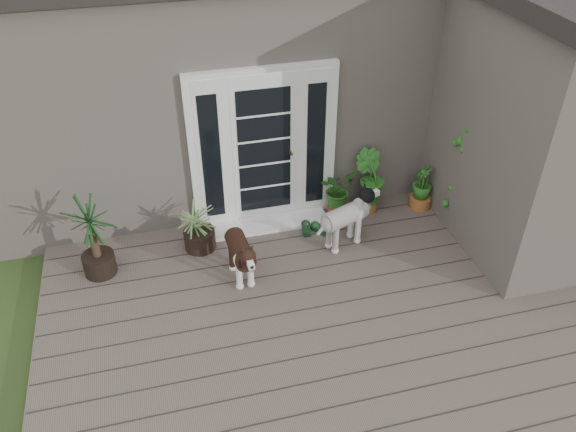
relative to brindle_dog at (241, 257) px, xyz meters
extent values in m
cube|color=#6B5B4C|center=(0.76, -1.04, -0.38)|extent=(6.20, 4.60, 0.12)
cube|color=#665E54|center=(0.76, 3.21, 1.11)|extent=(7.40, 4.00, 3.10)
cube|color=#665E54|center=(3.66, 0.06, 1.11)|extent=(1.60, 2.40, 3.10)
cube|color=white|center=(0.56, 1.16, 0.75)|extent=(1.90, 0.14, 2.15)
cube|color=white|center=(0.56, 0.96, -0.30)|extent=(1.60, 0.40, 0.05)
imported|color=#265B1A|center=(1.52, 0.96, -0.02)|extent=(0.66, 0.66, 0.61)
imported|color=#245117|center=(1.97, 0.96, 0.02)|extent=(0.65, 0.65, 0.69)
imported|color=#21601B|center=(2.72, 0.85, -0.07)|extent=(0.42, 0.42, 0.51)
camera|label=1|loc=(-0.77, -5.20, 4.37)|focal=36.10mm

